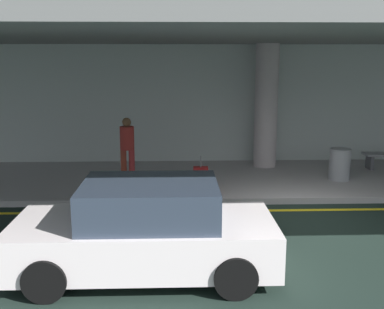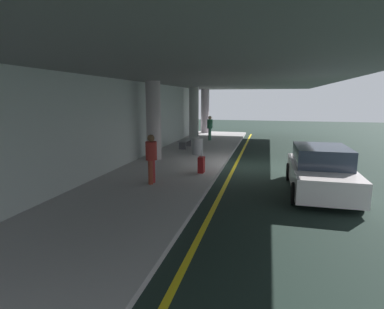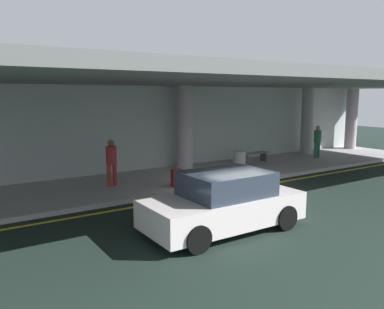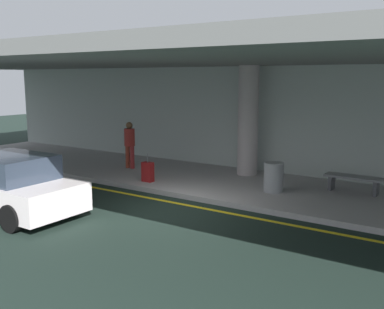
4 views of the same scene
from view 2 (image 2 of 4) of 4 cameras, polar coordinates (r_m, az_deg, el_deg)
The scene contains 14 objects.
ground_plane at distance 13.82m, azimuth 10.33°, elevation -2.32°, with size 60.00×60.00×0.00m, color black.
sidewalk at distance 14.32m, azimuth -2.13°, elevation -1.40°, with size 26.00×4.20×0.15m, color #ABA7A8.
lane_stripe_yellow at distance 13.86m, azimuth 8.02°, elevation -2.19°, with size 26.00×0.14×0.01m, color yellow.
support_column_far_left at distance 14.47m, azimuth -7.20°, elevation 6.25°, with size 0.68×0.68×3.65m, color #B2A6A7.
support_column_left_mid at distance 22.11m, azimuth 0.35°, elevation 7.75°, with size 0.68×0.68×3.65m, color #A5A5A2.
support_column_center at distance 26.01m, azimuth 2.45°, elevation 8.15°, with size 0.68×0.68×3.65m, color #B3A1AC.
ceiling_overhang at distance 13.92m, azimuth -0.20°, elevation 14.31°, with size 28.00×13.20×0.30m, color slate.
terminal_back_wall at distance 14.84m, azimuth -10.60°, elevation 5.97°, with size 26.00×0.30×3.80m, color #B1BBB6.
car_white at distance 10.67m, azimuth 22.91°, elevation -2.84°, with size 4.10×1.92×1.50m.
traveler_with_luggage at distance 10.35m, azimuth -7.62°, elevation -0.22°, with size 0.38×0.38×1.68m.
person_waiting_for_ride at distance 21.21m, azimuth 3.36°, elevation 5.29°, with size 0.38×0.38×1.68m.
suitcase_upright_primary at distance 11.90m, azimuth 1.75°, elevation -1.93°, with size 0.36×0.22×0.90m.
bench_metal at distance 17.93m, azimuth -1.28°, elevation 2.39°, with size 1.60×0.50×0.48m.
trash_bin_steel at distance 15.77m, azimuth 1.01°, elevation 1.55°, with size 0.56×0.56×0.85m, color gray.
Camera 2 is at (-13.46, -0.81, 3.01)m, focal length 28.50 mm.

